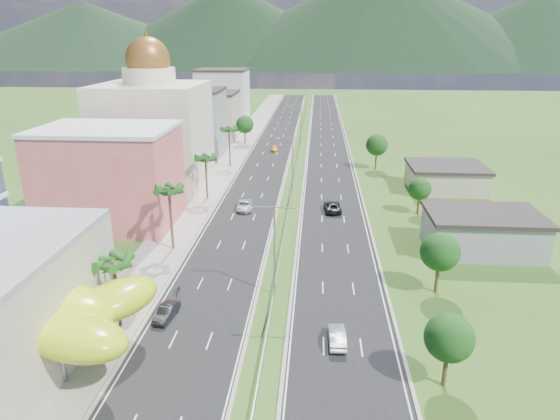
# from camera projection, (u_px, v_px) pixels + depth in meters

# --- Properties ---
(ground) EXTENTS (500.00, 500.00, 0.00)m
(ground) POSITION_uv_depth(u_px,v_px,m) (266.00, 344.00, 49.19)
(ground) COLOR #2D5119
(ground) RESTS_ON ground
(road_left) EXTENTS (11.00, 260.00, 0.04)m
(road_left) POSITION_uv_depth(u_px,v_px,m) (272.00, 149.00, 134.44)
(road_left) COLOR black
(road_left) RESTS_ON ground
(road_right) EXTENTS (11.00, 260.00, 0.04)m
(road_right) POSITION_uv_depth(u_px,v_px,m) (328.00, 149.00, 133.38)
(road_right) COLOR black
(road_right) RESTS_ON ground
(sidewalk_left) EXTENTS (7.00, 260.00, 0.12)m
(sidewalk_left) POSITION_uv_depth(u_px,v_px,m) (237.00, 148.00, 135.09)
(sidewalk_left) COLOR gray
(sidewalk_left) RESTS_ON ground
(median_guardrail) EXTENTS (0.10, 216.06, 0.76)m
(median_guardrail) POSITION_uv_depth(u_px,v_px,m) (297.00, 163.00, 116.75)
(median_guardrail) COLOR gray
(median_guardrail) RESTS_ON ground
(streetlight_median_b) EXTENTS (6.04, 0.25, 11.00)m
(streetlight_median_b) POSITION_uv_depth(u_px,v_px,m) (274.00, 241.00, 56.38)
(streetlight_median_b) COLOR gray
(streetlight_median_b) RESTS_ON ground
(streetlight_median_c) EXTENTS (6.04, 0.25, 11.00)m
(streetlight_median_c) POSITION_uv_depth(u_px,v_px,m) (292.00, 159.00, 94.03)
(streetlight_median_c) COLOR gray
(streetlight_median_c) RESTS_ON ground
(streetlight_median_d) EXTENTS (6.04, 0.25, 11.00)m
(streetlight_median_d) POSITION_uv_depth(u_px,v_px,m) (301.00, 121.00, 136.40)
(streetlight_median_d) COLOR gray
(streetlight_median_d) RESTS_ON ground
(streetlight_median_e) EXTENTS (6.04, 0.25, 11.00)m
(streetlight_median_e) POSITION_uv_depth(u_px,v_px,m) (305.00, 101.00, 178.76)
(streetlight_median_e) COLOR gray
(streetlight_median_e) RESTS_ON ground
(lime_canopy) EXTENTS (18.00, 15.00, 7.40)m
(lime_canopy) POSITION_uv_depth(u_px,v_px,m) (42.00, 313.00, 45.18)
(lime_canopy) COLOR #B4D514
(lime_canopy) RESTS_ON ground
(pink_shophouse) EXTENTS (20.00, 15.00, 15.00)m
(pink_shophouse) POSITION_uv_depth(u_px,v_px,m) (110.00, 178.00, 78.81)
(pink_shophouse) COLOR #CA535B
(pink_shophouse) RESTS_ON ground
(domed_building) EXTENTS (20.00, 20.00, 28.70)m
(domed_building) POSITION_uv_depth(u_px,v_px,m) (154.00, 128.00, 99.19)
(domed_building) COLOR beige
(domed_building) RESTS_ON ground
(midrise_grey) EXTENTS (16.00, 15.00, 16.00)m
(midrise_grey) POSITION_uv_depth(u_px,v_px,m) (190.00, 124.00, 123.76)
(midrise_grey) COLOR gray
(midrise_grey) RESTS_ON ground
(midrise_beige) EXTENTS (16.00, 15.00, 13.00)m
(midrise_beige) POSITION_uv_depth(u_px,v_px,m) (209.00, 117.00, 144.97)
(midrise_beige) COLOR #AFA490
(midrise_beige) RESTS_ON ground
(midrise_white) EXTENTS (16.00, 15.00, 18.00)m
(midrise_white) POSITION_uv_depth(u_px,v_px,m) (223.00, 99.00, 165.80)
(midrise_white) COLOR silver
(midrise_white) RESTS_ON ground
(shed_near) EXTENTS (15.00, 10.00, 5.00)m
(shed_near) POSITION_uv_depth(u_px,v_px,m) (482.00, 234.00, 69.93)
(shed_near) COLOR gray
(shed_near) RESTS_ON ground
(shed_far) EXTENTS (14.00, 12.00, 4.40)m
(shed_far) POSITION_uv_depth(u_px,v_px,m) (446.00, 178.00, 98.13)
(shed_far) COLOR #AFA490
(shed_far) RESTS_ON ground
(palm_tree_b) EXTENTS (3.60, 3.60, 8.10)m
(palm_tree_b) POSITION_uv_depth(u_px,v_px,m) (113.00, 265.00, 49.83)
(palm_tree_b) COLOR #47301C
(palm_tree_b) RESTS_ON ground
(palm_tree_c) EXTENTS (3.60, 3.60, 9.60)m
(palm_tree_c) POSITION_uv_depth(u_px,v_px,m) (169.00, 192.00, 68.19)
(palm_tree_c) COLOR #47301C
(palm_tree_c) RESTS_ON ground
(palm_tree_d) EXTENTS (3.60, 3.60, 8.60)m
(palm_tree_d) POSITION_uv_depth(u_px,v_px,m) (206.00, 160.00, 90.15)
(palm_tree_d) COLOR #47301C
(palm_tree_d) RESTS_ON ground
(palm_tree_e) EXTENTS (3.60, 3.60, 9.40)m
(palm_tree_e) POSITION_uv_depth(u_px,v_px,m) (229.00, 131.00, 113.44)
(palm_tree_e) COLOR #47301C
(palm_tree_e) RESTS_ON ground
(leafy_tree_lfar) EXTENTS (4.90, 4.90, 8.05)m
(leafy_tree_lfar) POSITION_uv_depth(u_px,v_px,m) (245.00, 124.00, 137.87)
(leafy_tree_lfar) COLOR #47301C
(leafy_tree_lfar) RESTS_ON ground
(leafy_tree_ra) EXTENTS (4.20, 4.20, 6.90)m
(leafy_tree_ra) POSITION_uv_depth(u_px,v_px,m) (449.00, 338.00, 41.78)
(leafy_tree_ra) COLOR #47301C
(leafy_tree_ra) RESTS_ON ground
(leafy_tree_rb) EXTENTS (4.55, 4.55, 7.47)m
(leafy_tree_rb) POSITION_uv_depth(u_px,v_px,m) (440.00, 252.00, 57.44)
(leafy_tree_rb) COLOR #47301C
(leafy_tree_rb) RESTS_ON ground
(leafy_tree_rc) EXTENTS (3.85, 3.85, 6.33)m
(leafy_tree_rc) POSITION_uv_depth(u_px,v_px,m) (420.00, 189.00, 83.85)
(leafy_tree_rc) COLOR #47301C
(leafy_tree_rc) RESTS_ON ground
(leafy_tree_rd) EXTENTS (4.90, 4.90, 8.05)m
(leafy_tree_rd) POSITION_uv_depth(u_px,v_px,m) (377.00, 145.00, 111.98)
(leafy_tree_rd) COLOR #47301C
(leafy_tree_rd) RESTS_ON ground
(mountain_ridge) EXTENTS (860.00, 140.00, 90.00)m
(mountain_ridge) POSITION_uv_depth(u_px,v_px,m) (378.00, 68.00, 468.60)
(mountain_ridge) COLOR black
(mountain_ridge) RESTS_ON ground
(car_dark_left) EXTENTS (2.08, 4.51, 1.43)m
(car_dark_left) POSITION_uv_depth(u_px,v_px,m) (166.00, 312.00, 53.38)
(car_dark_left) COLOR black
(car_dark_left) RESTS_ON road_left
(car_silver_mid_left) EXTENTS (3.05, 5.73, 1.53)m
(car_silver_mid_left) POSITION_uv_depth(u_px,v_px,m) (244.00, 205.00, 86.81)
(car_silver_mid_left) COLOR #B9BDC1
(car_silver_mid_left) RESTS_ON road_left
(car_yellow_far_left) EXTENTS (1.97, 4.33, 1.23)m
(car_yellow_far_left) POSITION_uv_depth(u_px,v_px,m) (274.00, 149.00, 131.27)
(car_yellow_far_left) COLOR #F1A41C
(car_yellow_far_left) RESTS_ON road_left
(car_silver_right) EXTENTS (1.75, 4.63, 1.51)m
(car_silver_right) POSITION_uv_depth(u_px,v_px,m) (337.00, 336.00, 49.00)
(car_silver_right) COLOR #B7B9BF
(car_silver_right) RESTS_ON road_right
(car_dark_far_right) EXTENTS (3.09, 6.09, 1.65)m
(car_dark_far_right) POSITION_uv_depth(u_px,v_px,m) (333.00, 206.00, 86.14)
(car_dark_far_right) COLOR black
(car_dark_far_right) RESTS_ON road_right
(motorcycle) EXTENTS (0.76, 2.01, 1.26)m
(motorcycle) POSITION_uv_depth(u_px,v_px,m) (178.00, 288.00, 58.56)
(motorcycle) COLOR black
(motorcycle) RESTS_ON road_left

